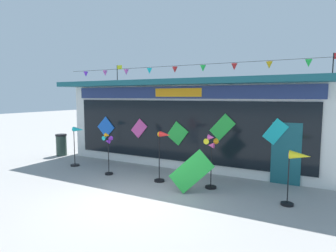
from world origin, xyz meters
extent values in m
plane|color=#9E9B99|center=(0.00, 0.00, 0.00)|extent=(80.00, 80.00, 0.00)
cube|color=silver|center=(-0.29, 6.40, 1.62)|extent=(10.70, 5.57, 3.25)
cube|color=#195660|center=(-0.29, 5.94, 3.35)|extent=(11.10, 6.49, 0.20)
cube|color=navy|center=(-0.29, 3.57, 2.97)|extent=(9.85, 0.08, 0.46)
cube|color=orange|center=(-0.29, 3.54, 2.97)|extent=(1.93, 0.04, 0.32)
cube|color=black|center=(-0.29, 3.58, 1.50)|extent=(9.63, 0.06, 2.31)
cube|color=#195660|center=(3.56, 3.58, 1.00)|extent=(0.90, 0.07, 2.00)
cube|color=blue|center=(-3.80, 3.52, 1.47)|extent=(0.95, 0.03, 0.95)
cube|color=#EA4CA3|center=(-2.04, 3.52, 1.51)|extent=(0.80, 0.03, 0.81)
cube|color=green|center=(-0.29, 3.52, 1.41)|extent=(0.92, 0.03, 0.94)
cube|color=green|center=(1.47, 3.52, 1.75)|extent=(0.95, 0.03, 0.97)
cube|color=#19B7BC|center=(3.22, 3.52, 1.70)|extent=(0.81, 0.03, 0.88)
cylinder|color=black|center=(-0.29, 3.29, 3.93)|extent=(10.27, 0.01, 0.01)
cone|color=purple|center=(-4.66, 3.29, 3.79)|extent=(0.20, 0.20, 0.22)
cone|color=#EA4CA3|center=(-3.57, 3.29, 3.79)|extent=(0.20, 0.20, 0.22)
cone|color=#EA4CA3|center=(-2.48, 3.29, 3.79)|extent=(0.20, 0.20, 0.22)
cone|color=#19B7BC|center=(-1.38, 3.29, 3.79)|extent=(0.20, 0.20, 0.22)
cone|color=red|center=(-0.29, 3.29, 3.79)|extent=(0.20, 0.20, 0.22)
cone|color=green|center=(0.81, 3.29, 3.79)|extent=(0.20, 0.20, 0.22)
cone|color=red|center=(1.90, 3.29, 3.79)|extent=(0.20, 0.20, 0.22)
cone|color=orange|center=(2.99, 3.29, 3.79)|extent=(0.20, 0.20, 0.22)
cone|color=green|center=(4.09, 3.29, 3.79)|extent=(0.20, 0.20, 0.22)
cylinder|color=black|center=(-5.39, 6.40, 3.98)|extent=(0.04, 0.04, 1.06)
cube|color=yellow|center=(-5.23, 6.40, 4.39)|extent=(0.32, 0.02, 0.22)
cylinder|color=black|center=(4.81, 6.40, 3.95)|extent=(0.04, 0.04, 1.01)
cylinder|color=black|center=(-4.24, 2.09, 0.03)|extent=(0.36, 0.36, 0.06)
cylinder|color=black|center=(-4.24, 2.09, 0.76)|extent=(0.03, 0.03, 1.51)
cone|color=#19B7BC|center=(-3.97, 2.09, 1.51)|extent=(0.54, 0.19, 0.19)
cylinder|color=#EA4CA3|center=(-4.24, 2.09, 1.51)|extent=(0.03, 0.16, 0.16)
cylinder|color=black|center=(-2.19, 1.76, 0.03)|extent=(0.29, 0.29, 0.06)
cylinder|color=black|center=(-2.19, 1.76, 0.67)|extent=(0.03, 0.03, 1.34)
cylinder|color=black|center=(-2.19, 1.72, 1.34)|extent=(0.06, 0.04, 0.06)
cone|color=purple|center=(-2.08, 1.72, 1.34)|extent=(0.16, 0.17, 0.16)
cone|color=orange|center=(-2.19, 1.72, 1.45)|extent=(0.17, 0.16, 0.16)
cone|color=#19B7BC|center=(-2.29, 1.72, 1.34)|extent=(0.16, 0.17, 0.16)
cone|color=purple|center=(-2.19, 1.72, 1.23)|extent=(0.17, 0.16, 0.16)
cylinder|color=black|center=(-0.15, 1.89, 0.03)|extent=(0.34, 0.34, 0.06)
cylinder|color=black|center=(-0.15, 1.89, 0.80)|extent=(0.03, 0.03, 1.59)
cone|color=red|center=(0.07, 1.89, 1.59)|extent=(0.47, 0.29, 0.19)
cylinder|color=orange|center=(-0.15, 1.89, 1.59)|extent=(0.03, 0.16, 0.16)
cylinder|color=black|center=(1.59, 2.06, 0.03)|extent=(0.35, 0.35, 0.06)
cylinder|color=black|center=(1.59, 2.06, 0.73)|extent=(0.03, 0.03, 1.47)
cylinder|color=black|center=(1.59, 2.02, 1.47)|extent=(0.06, 0.04, 0.06)
cone|color=orange|center=(1.71, 2.02, 1.47)|extent=(0.18, 0.19, 0.18)
cone|color=#EA4CA3|center=(1.59, 2.02, 1.59)|extent=(0.19, 0.18, 0.18)
cone|color=yellow|center=(1.47, 2.02, 1.47)|extent=(0.18, 0.19, 0.18)
cone|color=#EA4CA3|center=(1.59, 2.02, 1.35)|extent=(0.19, 0.18, 0.18)
cylinder|color=black|center=(3.81, 1.70, 0.03)|extent=(0.32, 0.32, 0.06)
cylinder|color=black|center=(3.81, 1.70, 0.67)|extent=(0.03, 0.03, 1.34)
cone|color=yellow|center=(4.06, 1.70, 1.34)|extent=(0.52, 0.28, 0.22)
cylinder|color=#EA4CA3|center=(3.81, 1.70, 1.34)|extent=(0.03, 0.16, 0.16)
cylinder|color=#2D4238|center=(-6.34, 3.26, 0.47)|extent=(0.48, 0.48, 0.95)
cylinder|color=black|center=(-6.34, 3.26, 0.99)|extent=(0.52, 0.52, 0.08)
cube|color=green|center=(1.23, 1.38, 0.65)|extent=(1.29, 0.43, 1.29)
camera|label=1|loc=(4.40, -5.99, 2.84)|focal=30.00mm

